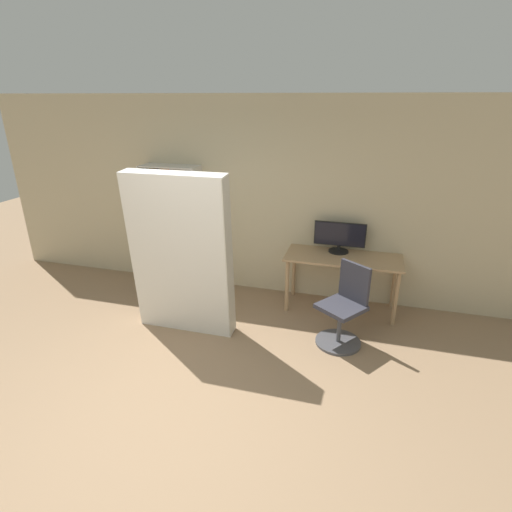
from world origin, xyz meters
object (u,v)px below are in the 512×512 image
object	(u,v)px
office_chair	(344,312)
bookshelf	(168,225)
monitor	(340,236)
mattress_near	(181,256)

from	to	relation	value
office_chair	bookshelf	xyz separation A→B (m)	(-2.62, 0.95, 0.52)
monitor	mattress_near	xyz separation A→B (m)	(-1.69, -1.17, -0.00)
mattress_near	bookshelf	bearing A→B (deg)	123.13
monitor	bookshelf	bearing A→B (deg)	179.82
monitor	office_chair	distance (m)	1.12
monitor	mattress_near	distance (m)	2.06
bookshelf	mattress_near	xyz separation A→B (m)	(0.77, -1.18, 0.06)
mattress_near	office_chair	bearing A→B (deg)	7.00
bookshelf	monitor	bearing A→B (deg)	-0.18
office_chair	mattress_near	xyz separation A→B (m)	(-1.85, -0.23, 0.58)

